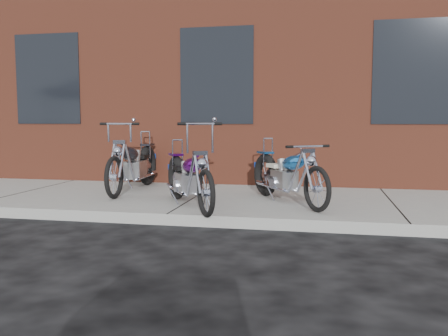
# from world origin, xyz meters

# --- Properties ---
(ground) EXTENTS (120.00, 120.00, 0.00)m
(ground) POSITION_xyz_m (0.00, 0.00, 0.00)
(ground) COLOR black
(ground) RESTS_ON ground
(sidewalk) EXTENTS (22.00, 3.00, 0.15)m
(sidewalk) POSITION_xyz_m (0.00, 1.50, 0.07)
(sidewalk) COLOR gray
(sidewalk) RESTS_ON ground
(building_brick) EXTENTS (22.00, 10.00, 8.00)m
(building_brick) POSITION_xyz_m (0.00, 8.00, 4.00)
(building_brick) COLOR brown
(building_brick) RESTS_ON ground
(chopper_purple) EXTENTS (1.20, 1.85, 1.19)m
(chopper_purple) POSITION_xyz_m (0.13, 0.59, 0.53)
(chopper_purple) COLOR black
(chopper_purple) RESTS_ON sidewalk
(chopper_blue) EXTENTS (1.27, 1.84, 0.93)m
(chopper_blue) POSITION_xyz_m (1.46, 1.20, 0.54)
(chopper_blue) COLOR black
(chopper_blue) RESTS_ON sidewalk
(chopper_third) EXTENTS (0.57, 2.33, 1.18)m
(chopper_third) POSITION_xyz_m (-1.22, 1.88, 0.57)
(chopper_third) COLOR black
(chopper_third) RESTS_ON sidewalk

